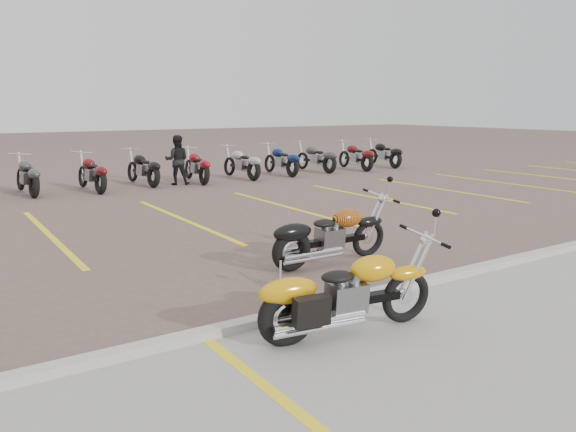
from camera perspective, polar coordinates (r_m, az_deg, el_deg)
ground at (r=8.74m, az=-0.23°, el=-4.78°), size 100.00×100.00×0.00m
concrete_apron at (r=5.75m, az=25.85°, el=-14.56°), size 60.00×5.00×0.01m
curb at (r=7.20m, az=8.54°, el=-7.91°), size 60.00×0.18×0.12m
parking_stripes at (r=12.20m, az=-10.51°, el=-0.39°), size 38.00×5.50×0.01m
yellow_cruiser at (r=5.98m, az=5.70°, el=-8.18°), size 2.06×0.46×0.85m
flame_cruiser at (r=8.56m, az=4.01°, el=-2.21°), size 2.07×0.31×0.85m
person_b at (r=17.69m, az=-11.21°, el=5.60°), size 0.92×0.84×1.53m
bg_bike_row at (r=17.69m, az=-14.45°, el=4.76°), size 20.45×2.00×1.10m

